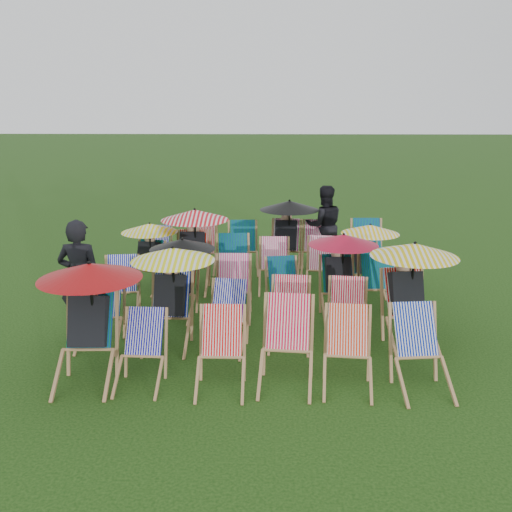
{
  "coord_description": "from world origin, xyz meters",
  "views": [
    {
      "loc": [
        0.21,
        -8.24,
        3.21
      ],
      "look_at": [
        0.0,
        0.21,
        0.9
      ],
      "focal_mm": 40.0,
      "sensor_mm": 36.0,
      "label": 1
    }
  ],
  "objects_px": {
    "person_left": "(80,279)",
    "person_rear": "(324,226)",
    "deckchair_0": "(87,321)",
    "deckchair_29": "(369,248)",
    "deckchair_5": "(422,352)"
  },
  "relations": [
    {
      "from": "deckchair_0",
      "to": "deckchair_5",
      "type": "distance_m",
      "value": 3.85
    },
    {
      "from": "deckchair_0",
      "to": "person_rear",
      "type": "distance_m",
      "value": 5.95
    },
    {
      "from": "person_left",
      "to": "deckchair_29",
      "type": "bearing_deg",
      "value": -141.9
    },
    {
      "from": "person_rear",
      "to": "deckchair_29",
      "type": "bearing_deg",
      "value": 138.19
    },
    {
      "from": "deckchair_5",
      "to": "person_rear",
      "type": "xyz_separation_m",
      "value": [
        -0.65,
        5.15,
        0.35
      ]
    },
    {
      "from": "deckchair_5",
      "to": "person_rear",
      "type": "relative_size",
      "value": 0.57
    },
    {
      "from": "deckchair_0",
      "to": "person_rear",
      "type": "xyz_separation_m",
      "value": [
        3.18,
        5.03,
        0.06
      ]
    },
    {
      "from": "deckchair_5",
      "to": "deckchair_29",
      "type": "xyz_separation_m",
      "value": [
        0.17,
        4.6,
        0.04
      ]
    },
    {
      "from": "deckchair_0",
      "to": "person_rear",
      "type": "bearing_deg",
      "value": 55.58
    },
    {
      "from": "deckchair_0",
      "to": "person_rear",
      "type": "height_order",
      "value": "person_rear"
    },
    {
      "from": "deckchair_29",
      "to": "person_left",
      "type": "relative_size",
      "value": 0.59
    },
    {
      "from": "deckchair_29",
      "to": "person_rear",
      "type": "distance_m",
      "value": 1.03
    },
    {
      "from": "person_left",
      "to": "person_rear",
      "type": "relative_size",
      "value": 1.04
    },
    {
      "from": "person_left",
      "to": "person_rear",
      "type": "height_order",
      "value": "person_left"
    },
    {
      "from": "deckchair_0",
      "to": "deckchair_29",
      "type": "xyz_separation_m",
      "value": [
        4.01,
        4.48,
        -0.25
      ]
    }
  ]
}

